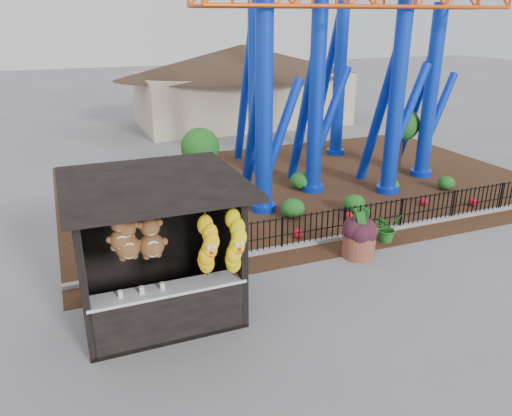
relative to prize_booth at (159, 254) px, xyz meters
name	(u,v)px	position (x,y,z in m)	size (l,w,h in m)	color
ground	(306,311)	(2.98, -0.91, -1.53)	(120.00, 120.00, 0.00)	slate
mulch_bed	(303,184)	(6.98, 7.09, -1.52)	(18.00, 12.00, 0.02)	#331E11
curb	(378,231)	(6.98, 2.09, -1.47)	(18.00, 0.18, 0.12)	gray
prize_booth	(159,254)	(0.00, 0.00, 0.00)	(3.50, 3.40, 3.12)	black
picket_fence	(404,213)	(7.88, 2.09, -1.03)	(12.20, 0.06, 1.00)	black
roller_coaster	(334,6)	(8.10, 7.32, 4.91)	(11.00, 6.37, 10.82)	#0B30C6
terracotta_planter	(358,245)	(5.55, 0.99, -1.21)	(0.89, 0.89, 0.64)	brown
planter_foliage	(360,223)	(5.55, 0.99, -0.57)	(0.70, 0.70, 0.64)	black
potted_plant	(387,227)	(6.83, 1.50, -1.10)	(0.78, 0.68, 0.87)	#2D601C
landscaping	(343,194)	(7.38, 4.81, -1.23)	(7.59, 4.52, 0.64)	#1A5418
pavilion	(242,72)	(8.98, 19.09, 1.53)	(15.00, 15.00, 4.80)	#BFAD8C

